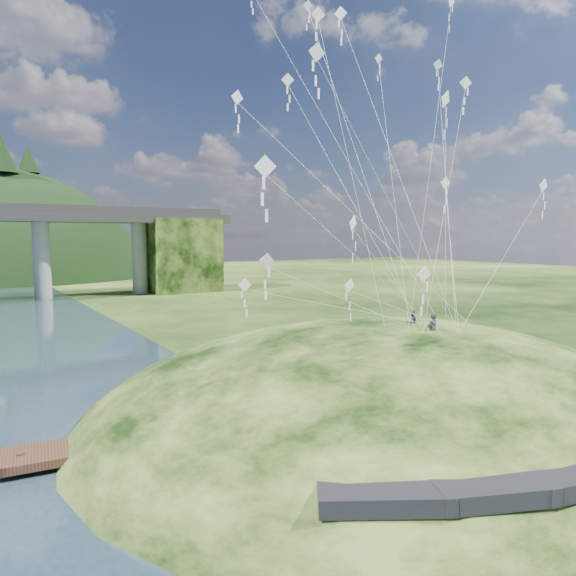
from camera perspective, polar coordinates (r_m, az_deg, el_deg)
ground at (r=24.78m, az=-0.26°, el=-18.10°), size 320.00×320.00×0.00m
grass_hill at (r=31.40m, az=10.55°, el=-15.85°), size 36.00×32.00×13.00m
wooden_dock at (r=26.49m, az=-12.77°, el=-15.50°), size 15.42×4.16×1.09m
kite_flyers at (r=30.09m, az=14.63°, el=-2.54°), size 1.51×2.80×1.86m
kite_swarm at (r=30.60m, az=8.22°, el=18.04°), size 20.97×15.74×20.67m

